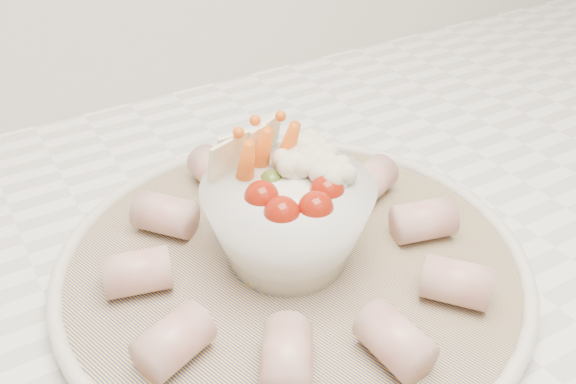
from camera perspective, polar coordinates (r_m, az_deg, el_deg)
serving_platter at (r=0.53m, az=0.38°, el=-6.43°), size 0.48×0.48×0.02m
veggie_bowl at (r=0.50m, az=0.06°, el=-2.08°), size 0.13×0.13×0.11m
cured_meat_rolls at (r=0.51m, az=0.32°, el=-4.70°), size 0.29×0.30×0.03m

